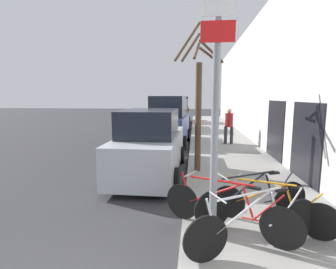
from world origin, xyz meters
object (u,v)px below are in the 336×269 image
Objects in this scene: parked_car_3 at (179,111)px; bicycle_3 at (253,201)px; street_tree at (198,105)px; parked_car_1 at (169,123)px; parked_car_0 at (151,145)px; parked_car_2 at (176,117)px; bicycle_0 at (256,225)px; bicycle_2 at (271,208)px; signpost at (215,111)px; pedestrian_near at (229,123)px; bicycle_1 at (227,210)px.

bicycle_3 is at bearing -84.71° from parked_car_3.
parked_car_1 is at bearing 105.12° from street_tree.
parked_car_0 is (-2.48, 3.31, 0.39)m from bicycle_3.
bicycle_3 is 0.48× the size of parked_car_2.
bicycle_0 is 0.49× the size of street_tree.
parked_car_3 is at bearing 95.50° from street_tree.
bicycle_2 is at bearing -55.51° from bicycle_0.
bicycle_0 is 0.99× the size of bicycle_3.
bicycle_2 is at bearing -149.44° from bicycle_3.
street_tree reaches higher than bicycle_2.
bicycle_0 is 4.85m from parked_car_0.
parked_car_2 is (-2.31, 14.93, 0.48)m from bicycle_0.
bicycle_2 is at bearing -84.05° from parked_car_3.
signpost is 1.95m from bicycle_3.
parked_car_2 is 5.69m from parked_car_3.
parked_car_1 is (-1.64, 9.12, -1.13)m from signpost.
bicycle_0 is 9.27m from pedestrian_near.
bicycle_2 is at bearing 79.84° from pedestrian_near.
pedestrian_near is at bearing -76.68° from parked_car_3.
parked_car_1 is 0.92× the size of parked_car_2.
bicycle_1 is at bearing 106.58° from bicycle_3.
parked_car_2 is (-0.05, 5.47, -0.08)m from parked_car_1.
parked_car_1 is 3.01m from pedestrian_near.
bicycle_0 is 1.25× the size of pedestrian_near.
parked_car_3 reaches higher than bicycle_2.
bicycle_1 reaches higher than bicycle_2.
pedestrian_near is (3.16, -11.39, 0.05)m from parked_car_3.
bicycle_0 is at bearing -73.55° from parked_car_1.
signpost is at bearing -76.81° from parked_car_1.
bicycle_2 is 0.44× the size of street_tree.
parked_car_2 is at bearing -12.35° from bicycle_3.
bicycle_2 is 0.46× the size of parked_car_1.
bicycle_3 is at bearing 37.25° from signpost.
parked_car_0 is 1.12× the size of parked_car_1.
bicycle_0 is 4.61m from street_tree.
street_tree reaches higher than parked_car_1.
parked_car_2 reaches higher than bicycle_3.
street_tree reaches higher than pedestrian_near.
bicycle_3 is 1.26× the size of pedestrian_near.
bicycle_0 is at bearing -113.61° from bicycle_1.
parked_car_3 is at bearing 90.85° from parked_car_0.
signpost reaches higher than bicycle_0.
bicycle_1 is at bearing -86.38° from parked_car_3.
signpost is at bearing 137.40° from bicycle_2.
pedestrian_near is (1.36, 8.88, -1.09)m from signpost.
parked_car_1 is at bearing -12.58° from pedestrian_near.
parked_car_3 reaches higher than parked_car_0.
parked_car_2 is at bearing -91.08° from parked_car_3.
parked_car_2 reaches higher than bicycle_0.
street_tree is at bearing 93.26° from signpost.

